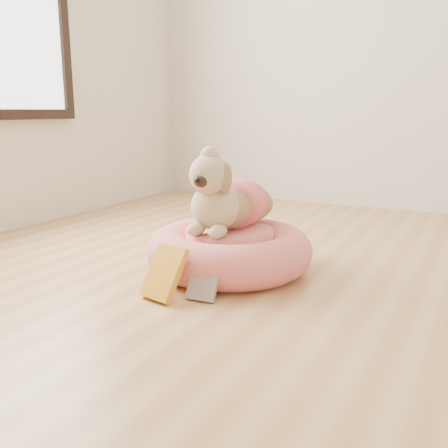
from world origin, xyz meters
The scene contains 6 objects.
floor centered at (0.00, 0.00, 0.00)m, with size 4.50×4.50×0.00m, color tan.
wall_back centered at (0.00, 2.25, 1.35)m, with size 4.50×4.50×0.00m, color beige.
pet_bed centered at (-0.49, 0.45, 0.09)m, with size 0.73×0.73×0.19m.
dog centered at (-0.50, 0.45, 0.37)m, with size 0.35×0.51×0.37m, color brown, non-canonical shape.
book_yellow centered at (-0.55, 0.04, 0.10)m, with size 0.14×0.03×0.21m, color yellow.
book_white centered at (-0.41, 0.10, 0.08)m, with size 0.11×0.02×0.18m, color white.
Camera 1 is at (0.49, -1.43, 0.69)m, focal length 40.00 mm.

